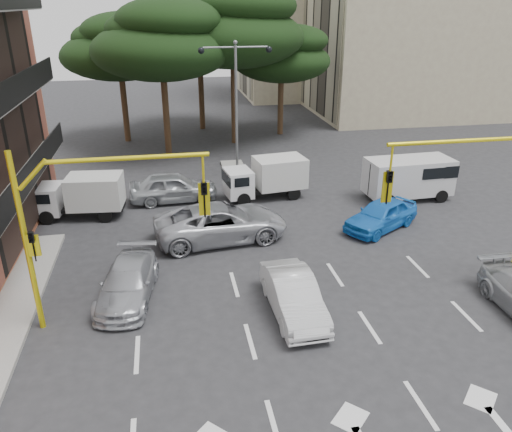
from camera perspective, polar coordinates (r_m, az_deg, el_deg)
The scene contains 20 objects.
ground at distance 16.64m, azimuth 6.32°, elevation -13.26°, with size 120.00×120.00×0.00m, color #28282B.
median_strip at distance 30.64m, azimuth -2.14°, elevation 4.65°, with size 1.40×6.00×0.15m, color gray.
apartment_beige_near at distance 50.82m, azimuth 19.21°, elevation 21.57°, with size 20.20×12.15×18.70m.
apartment_beige_far at distance 59.27m, azimuth 6.75°, elevation 21.71°, with size 16.20×12.15×16.70m.
pine_left_near at distance 34.75m, azimuth -10.72°, elevation 19.21°, with size 9.15×9.15×10.23m.
pine_center at distance 37.08m, azimuth -2.57°, elevation 20.87°, with size 9.98×9.98×11.16m.
pine_left_far at distance 38.89m, azimuth -15.36°, elevation 18.18°, with size 8.32×8.32×9.30m.
pine_right at distance 39.94m, azimuth 3.04°, elevation 18.04°, with size 7.49×7.49×8.37m.
pine_back at distance 41.87m, azimuth -6.48°, elevation 20.08°, with size 9.15×9.15×10.23m.
signal_mast_right at distance 19.32m, azimuth 24.86°, elevation 3.02°, with size 5.79×0.37×6.00m.
signal_mast_left at distance 16.11m, azimuth -19.11°, elevation 0.12°, with size 5.79×0.37×6.00m.
street_lamp_center at distance 29.37m, azimuth -2.30°, elevation 14.59°, with size 4.16×0.36×7.77m.
car_white_hatch at distance 17.20m, azimuth 4.30°, elevation -9.04°, with size 1.46×4.19×1.38m, color silver.
car_blue_compact at distance 24.05m, azimuth 14.11°, elevation 0.15°, with size 1.66×4.12×1.40m, color blue.
car_silver_wagon at distance 18.58m, azimuth -14.45°, elevation -7.34°, with size 1.78×4.37×1.27m, color #ACAEB5.
car_silver_cross_a at distance 22.28m, azimuth -4.01°, elevation -0.73°, with size 2.72×5.90×1.64m, color #AFB0B7.
car_silver_cross_b at distance 26.93m, azimuth -9.41°, elevation 3.27°, with size 1.86×4.61×1.57m, color #A8ACB0.
van_white at distance 28.05m, azimuth 17.00°, elevation 4.12°, with size 2.05×4.52×2.26m, color silver, non-canonical shape.
box_truck_a at distance 25.96m, azimuth -19.49°, elevation 2.08°, with size 1.81×4.31×2.12m, color silver, non-canonical shape.
box_truck_b at distance 26.98m, azimuth 1.12°, elevation 4.31°, with size 1.86×4.42×2.18m, color white, non-canonical shape.
Camera 1 is at (-4.18, -12.72, 9.88)m, focal length 35.00 mm.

